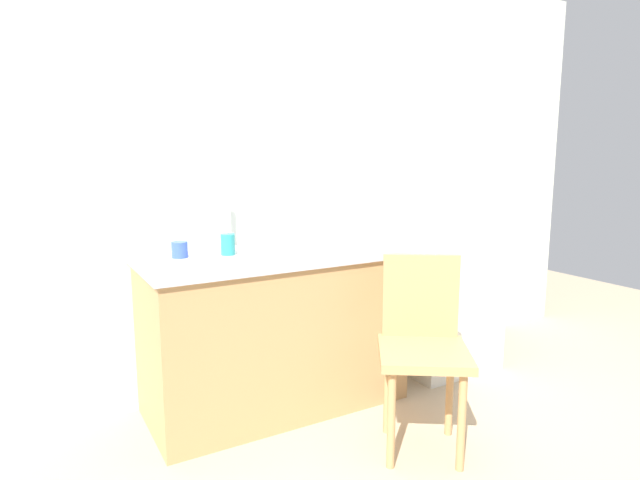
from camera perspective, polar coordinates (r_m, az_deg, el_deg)
The scene contains 11 objects.
ground_plane at distance 2.69m, azimuth 6.59°, elevation -21.27°, with size 8.00×8.00×0.00m, color tan.
back_wall at distance 3.17m, azimuth -3.85°, elevation 7.34°, with size 4.80×0.10×2.51m, color silver.
cabinet_base at distance 2.91m, azimuth -4.83°, elevation -9.92°, with size 1.34×0.60×0.81m, color tan.
countertop at distance 2.80m, azimuth -4.95°, elevation -1.68°, with size 1.38×0.64×0.04m, color #B7B7BC.
faucet at distance 2.95m, azimuth -9.89°, elevation 1.64°, with size 0.02×0.02×0.25m, color #B7B7BC.
refrigerator at distance 3.49m, azimuth 12.64°, elevation -3.13°, with size 0.60×0.59×1.25m, color silver.
chair at distance 2.54m, azimuth 10.92°, elevation -10.76°, with size 0.56×0.56×0.89m.
dish_tray at distance 3.00m, azimuth 2.00°, elevation -0.06°, with size 0.28×0.20×0.05m, color white.
cup_white at distance 2.70m, azimuth -0.37°, elevation -0.49°, with size 0.08×0.08×0.11m, color white.
cup_blue at distance 2.72m, azimuth -14.82°, elevation -1.01°, with size 0.08×0.08×0.08m, color blue.
cup_teal at distance 2.75m, azimuth -9.86°, elevation -0.47°, with size 0.07×0.07×0.11m, color teal.
Camera 1 is at (-1.40, -1.85, 1.36)m, focal length 29.84 mm.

